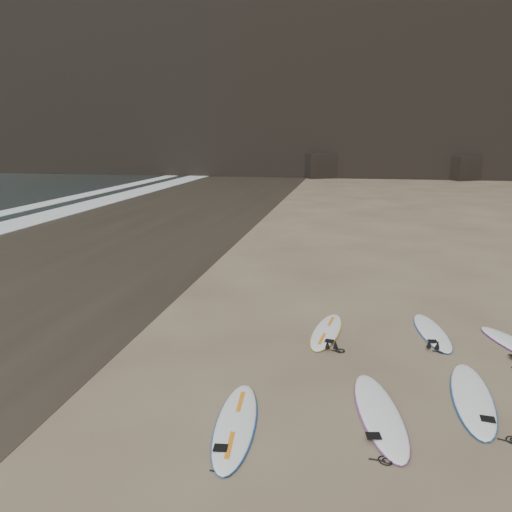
{
  "coord_description": "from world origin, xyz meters",
  "views": [
    {
      "loc": [
        -2.61,
        -7.63,
        4.21
      ],
      "look_at": [
        -4.68,
        3.4,
        1.5
      ],
      "focal_mm": 35.0,
      "sensor_mm": 36.0,
      "label": 1
    }
  ],
  "objects_px": {
    "surfboard_0": "(236,424)",
    "surfboard_5": "(327,331)",
    "surfboard_1": "(380,413)",
    "surfboard_2": "(472,397)",
    "surfboard_6": "(432,332)"
  },
  "relations": [
    {
      "from": "surfboard_0",
      "to": "surfboard_5",
      "type": "relative_size",
      "value": 1.07
    },
    {
      "from": "surfboard_1",
      "to": "surfboard_2",
      "type": "height_order",
      "value": "same"
    },
    {
      "from": "surfboard_1",
      "to": "surfboard_5",
      "type": "relative_size",
      "value": 1.14
    },
    {
      "from": "surfboard_5",
      "to": "surfboard_1",
      "type": "bearing_deg",
      "value": -65.34
    },
    {
      "from": "surfboard_2",
      "to": "surfboard_6",
      "type": "height_order",
      "value": "surfboard_2"
    },
    {
      "from": "surfboard_0",
      "to": "surfboard_5",
      "type": "xyz_separation_m",
      "value": [
        1.16,
        3.91,
        -0.0
      ]
    },
    {
      "from": "surfboard_0",
      "to": "surfboard_2",
      "type": "relative_size",
      "value": 0.94
    },
    {
      "from": "surfboard_2",
      "to": "surfboard_5",
      "type": "distance_m",
      "value": 3.49
    },
    {
      "from": "surfboard_1",
      "to": "surfboard_5",
      "type": "height_order",
      "value": "surfboard_1"
    },
    {
      "from": "surfboard_2",
      "to": "surfboard_6",
      "type": "xyz_separation_m",
      "value": [
        -0.22,
        2.82,
        -0.01
      ]
    },
    {
      "from": "surfboard_2",
      "to": "surfboard_5",
      "type": "height_order",
      "value": "surfboard_2"
    },
    {
      "from": "surfboard_6",
      "to": "surfboard_1",
      "type": "bearing_deg",
      "value": -117.25
    },
    {
      "from": "surfboard_0",
      "to": "surfboard_5",
      "type": "height_order",
      "value": "surfboard_0"
    },
    {
      "from": "surfboard_2",
      "to": "surfboard_1",
      "type": "bearing_deg",
      "value": -148.45
    },
    {
      "from": "surfboard_2",
      "to": "surfboard_5",
      "type": "relative_size",
      "value": 1.14
    }
  ]
}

